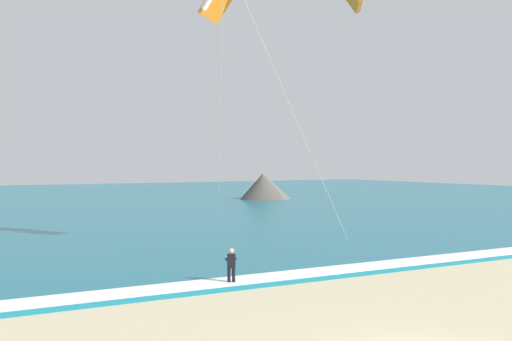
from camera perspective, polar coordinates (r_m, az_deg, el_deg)
The scene contains 5 objects.
sea at distance 83.55m, azimuth -21.22°, elevation -2.85°, with size 200.00×120.00×0.20m, color #146075.
surf_foam at distance 26.93m, azimuth -2.34°, elevation -10.24°, with size 200.00×1.78×0.04m, color white.
surfboard at distance 26.67m, azimuth -2.31°, elevation -10.78°, with size 0.94×1.46×0.09m.
kitesurfer at distance 26.52m, azimuth -2.32°, elevation -8.83°, with size 0.65×0.65×1.69m.
headland_right at distance 85.13m, azimuth 0.79°, elevation -1.62°, with size 8.06×7.83×3.71m.
Camera 1 is at (-12.09, -11.87, 5.40)m, focal length 42.98 mm.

